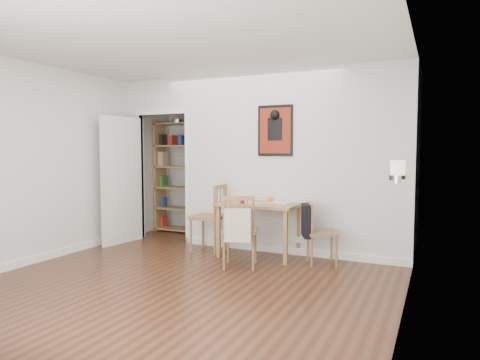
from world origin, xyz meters
The scene contains 15 objects.
ground centered at (0.00, 0.00, 0.00)m, with size 5.20×5.20×0.00m, color #4E2E19.
room_shell centered at (0.10, 1.34, 1.30)m, with size 5.20×5.20×5.20m.
dining_table centered at (0.27, 1.07, 0.66)m, with size 1.09×0.69×0.74m.
chair_left centered at (-0.52, 1.04, 0.49)m, with size 0.52×0.52×0.98m.
chair_right centered at (1.16, 0.99, 0.42)m, with size 0.57×0.54×0.81m.
chair_front centered at (0.27, 0.44, 0.47)m, with size 0.59×0.62×0.93m.
bookshelf centered at (-1.77, 2.14, 0.98)m, with size 0.84×0.34×1.99m.
fireplace centered at (2.16, 0.25, 0.62)m, with size 0.45×1.25×1.16m.
red_glass centered at (0.08, 0.93, 0.79)m, with size 0.07×0.07×0.08m, color maroon.
orange_fruit centered at (0.39, 1.17, 0.79)m, with size 0.09×0.09×0.09m, color #FD5E0D.
placemat centered at (0.15, 1.07, 0.75)m, with size 0.40×0.30×0.00m, color beige.
notebook centered at (0.53, 1.16, 0.75)m, with size 0.32×0.24×0.02m, color silver.
mantel_lamp centered at (2.16, -0.08, 1.30)m, with size 0.14×0.14×0.22m.
ceramic_jar_a centered at (2.09, 0.36, 1.22)m, with size 0.10×0.10×0.12m, color black.
ceramic_jar_b centered at (2.15, 0.56, 1.22)m, with size 0.09×0.09×0.11m, color black.
Camera 1 is at (2.51, -4.37, 1.48)m, focal length 32.00 mm.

